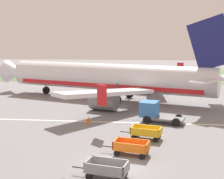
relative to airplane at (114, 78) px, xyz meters
The scene contains 9 objects.
ground_plane 23.67m from the airplane, 83.59° to the right, with size 220.00×220.00×0.00m, color slate.
grass_strip 31.98m from the airplane, 85.28° to the left, with size 220.00×28.00×0.06m, color #518442.
apron_stripe 12.86m from the airplane, 77.90° to the right, with size 120.00×0.36×0.01m, color silver.
airplane is the anchor object (origin of this frame).
baggage_cart_third_in_row 25.64m from the airplane, 85.39° to the right, with size 3.63×1.91×1.07m.
baggage_cart_fourth_in_row 21.77m from the airplane, 81.05° to the right, with size 3.62×1.94×1.07m.
baggage_cart_far_end 18.19m from the airplane, 75.74° to the right, with size 3.62×1.96×1.07m.
service_truck_beside_carts 12.97m from the airplane, 65.86° to the right, with size 4.71×2.93×2.10m.
traffic_cone_near_plane 13.04m from the airplane, 95.98° to the right, with size 0.51×0.51×0.67m, color orange.
Camera 1 is at (1.64, -20.31, 8.35)m, focal length 51.26 mm.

